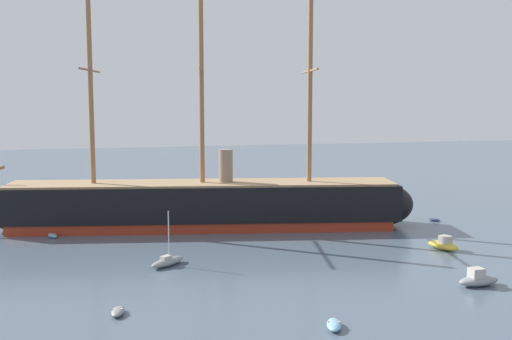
{
  "coord_description": "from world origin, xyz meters",
  "views": [
    {
      "loc": [
        -18.17,
        -28.77,
        18.82
      ],
      "look_at": [
        -2.21,
        37.41,
        10.58
      ],
      "focal_mm": 43.23,
      "sensor_mm": 36.0,
      "label": 1
    }
  ],
  "objects": [
    {
      "name": "tall_ship",
      "position": [
        -5.3,
        57.03,
        3.49
      ],
      "size": [
        66.23,
        18.37,
        32.04
      ],
      "color": "maroon",
      "rests_on": "ground"
    },
    {
      "name": "dinghy_near_centre",
      "position": [
        -0.72,
        16.51,
        0.33
      ],
      "size": [
        2.01,
        2.97,
        0.65
      ],
      "color": "#7FB2D6",
      "rests_on": "ground"
    },
    {
      "name": "dinghy_mid_left",
      "position": [
        -17.75,
        23.9,
        0.29
      ],
      "size": [
        1.51,
        2.59,
        0.58
      ],
      "color": "gray",
      "rests_on": "ground"
    },
    {
      "name": "motorboat_mid_right",
      "position": [
        17.27,
        23.83,
        0.65
      ],
      "size": [
        4.51,
        2.15,
        1.84
      ],
      "color": "gray",
      "rests_on": "ground"
    },
    {
      "name": "sailboat_alongside_bow",
      "position": [
        -12.1,
        38.34,
        0.52
      ],
      "size": [
        4.57,
        4.13,
        6.18
      ],
      "color": "gray",
      "rests_on": "ground"
    },
    {
      "name": "motorboat_alongside_stern",
      "position": [
        21.58,
        37.71,
        0.63
      ],
      "size": [
        3.27,
        4.62,
        1.79
      ],
      "color": "gold",
      "rests_on": "ground"
    },
    {
      "name": "dinghy_far_left",
      "position": [
        -25.72,
        55.88,
        0.26
      ],
      "size": [
        1.79,
        2.36,
        0.51
      ],
      "color": "#7FB2D6",
      "rests_on": "ground"
    },
    {
      "name": "dinghy_far_right",
      "position": [
        29.4,
        53.58,
        0.22
      ],
      "size": [
        1.66,
        1.98,
        0.43
      ],
      "color": "#1E284C",
      "rests_on": "ground"
    }
  ]
}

